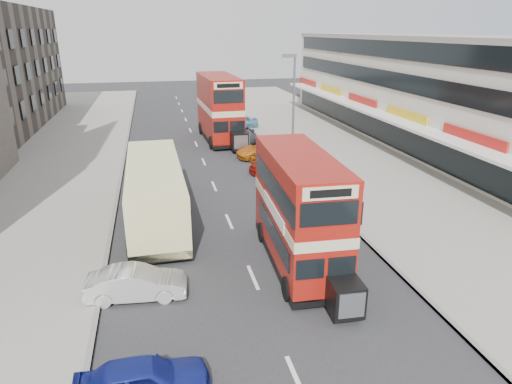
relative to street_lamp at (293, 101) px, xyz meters
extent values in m
plane|color=#28282B|center=(-6.52, -18.00, -4.78)|extent=(160.00, 160.00, 0.00)
cube|color=#28282B|center=(-6.52, 2.00, -4.78)|extent=(12.00, 90.00, 0.01)
cube|color=gray|center=(5.48, 2.00, -4.71)|extent=(12.00, 90.00, 0.15)
cube|color=gray|center=(-18.52, 2.00, -4.71)|extent=(12.00, 90.00, 0.15)
cube|color=gray|center=(-12.62, 2.00, -4.71)|extent=(0.20, 90.00, 0.16)
cube|color=gray|center=(-0.42, 2.00, -4.71)|extent=(0.20, 90.00, 0.16)
cube|color=beige|center=(13.48, 4.00, -0.28)|extent=(8.00, 46.00, 9.00)
cube|color=black|center=(9.43, 4.00, -3.18)|extent=(0.10, 44.00, 2.40)
cube|color=gray|center=(13.48, 4.00, 4.32)|extent=(8.20, 46.20, 0.40)
cube|color=white|center=(8.58, 4.00, -1.78)|extent=(1.80, 44.00, 0.20)
cylinder|color=slate|center=(0.08, 0.00, -0.78)|extent=(0.16, 0.16, 8.00)
cube|color=slate|center=(-0.32, 0.00, 3.22)|extent=(1.00, 0.20, 0.25)
cube|color=black|center=(-4.32, -15.11, -4.45)|extent=(2.72, 7.65, 0.33)
cube|color=#9A180E|center=(-4.32, -15.11, -3.32)|extent=(2.70, 7.65, 2.08)
cube|color=beige|center=(-4.32, -15.11, -2.14)|extent=(2.74, 7.69, 0.42)
cube|color=#9A180E|center=(-4.32, -15.11, -1.01)|extent=(2.70, 7.65, 1.98)
cube|color=#9A180E|center=(-4.32, -15.11, 0.06)|extent=(2.72, 7.67, 0.24)
cube|color=black|center=(-3.93, -19.48, -3.94)|extent=(1.18, 1.18, 1.23)
cube|color=black|center=(-4.15, 9.26, -4.39)|extent=(3.13, 9.03, 0.39)
cube|color=#9A180E|center=(-4.15, 9.26, -3.05)|extent=(3.11, 9.03, 2.46)
cube|color=beige|center=(-4.15, 9.26, -1.66)|extent=(3.16, 9.07, 0.50)
cube|color=#9A180E|center=(-4.15, 9.26, -0.32)|extent=(3.11, 9.03, 2.35)
cube|color=#9A180E|center=(-4.15, 9.26, 0.95)|extent=(3.14, 9.05, 0.28)
cube|color=black|center=(-3.27, 4.15, -3.78)|extent=(1.39, 1.39, 1.45)
cube|color=black|center=(-10.30, -8.79, -4.35)|extent=(2.92, 11.02, 0.44)
cube|color=beige|center=(-10.30, -8.79, -3.08)|extent=(2.90, 11.02, 2.86)
imported|color=navy|center=(-10.92, -21.78, -4.15)|extent=(3.77, 1.60, 1.27)
imported|color=beige|center=(-11.21, -16.48, -4.16)|extent=(3.90, 1.67, 1.25)
imported|color=maroon|center=(-1.29, -1.93, -4.08)|extent=(5.09, 2.59, 1.42)
imported|color=orange|center=(-1.50, 2.05, -4.12)|extent=(4.97, 2.59, 1.34)
imported|color=#5C9DB9|center=(-1.57, 13.70, -4.09)|extent=(4.18, 1.86, 1.40)
imported|color=gray|center=(0.72, -4.77, -3.68)|extent=(0.81, 0.66, 1.91)
imported|color=gray|center=(-2.23, 3.39, -4.33)|extent=(0.77, 1.79, 0.91)
imported|color=black|center=(-2.23, 3.39, -3.55)|extent=(0.68, 0.48, 1.77)
camera|label=1|loc=(-10.07, -32.27, 5.01)|focal=31.86mm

